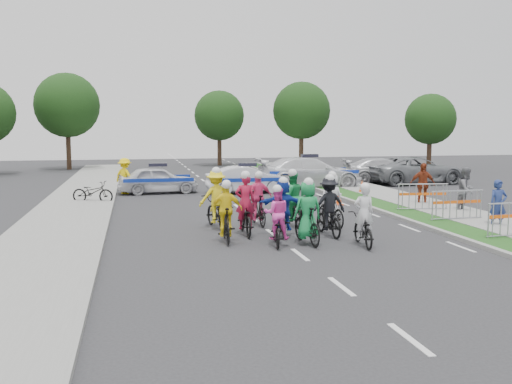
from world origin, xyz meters
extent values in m
plane|color=#28282B|center=(0.00, 0.00, 0.00)|extent=(90.00, 90.00, 0.00)
cube|color=gray|center=(5.10, 5.00, 0.06)|extent=(0.20, 60.00, 0.12)
cube|color=#1F4716|center=(5.80, 5.00, 0.06)|extent=(1.20, 60.00, 0.11)
cube|color=gray|center=(7.60, 5.00, 0.07)|extent=(2.40, 60.00, 0.13)
cube|color=gray|center=(-6.50, 5.00, 0.07)|extent=(3.00, 60.00, 0.13)
imported|color=black|center=(2.02, 0.72, 0.46)|extent=(0.82, 1.80, 0.91)
imported|color=silver|center=(2.02, 0.67, 0.94)|extent=(0.60, 0.43, 1.52)
sphere|color=white|center=(2.02, 0.62, 1.64)|extent=(0.26, 0.26, 0.26)
imported|color=black|center=(0.58, 1.27, 0.54)|extent=(0.67, 1.84, 1.08)
imported|color=#1A8F47|center=(0.58, 1.22, 0.99)|extent=(0.84, 0.59, 1.62)
sphere|color=white|center=(0.58, 1.17, 1.75)|extent=(0.28, 0.28, 0.28)
imported|color=black|center=(-0.31, 1.31, 0.44)|extent=(0.87, 1.76, 0.88)
imported|color=#FF46BD|center=(-0.31, 1.26, 0.91)|extent=(0.80, 0.67, 1.47)
sphere|color=white|center=(-0.31, 1.21, 1.59)|extent=(0.25, 0.25, 0.25)
imported|color=black|center=(-1.60, 2.02, 0.52)|extent=(0.60, 1.74, 1.03)
imported|color=yellow|center=(-1.60, 1.97, 0.95)|extent=(0.93, 0.44, 1.55)
sphere|color=white|center=(-1.60, 1.92, 1.67)|extent=(0.27, 0.27, 0.27)
imported|color=black|center=(1.59, 2.37, 0.48)|extent=(0.74, 1.88, 0.97)
imported|color=black|center=(1.59, 2.32, 0.99)|extent=(1.07, 0.65, 1.61)
sphere|color=white|center=(1.59, 2.27, 1.74)|extent=(0.28, 0.28, 0.28)
imported|color=black|center=(0.22, 2.66, 0.51)|extent=(0.77, 1.77, 1.03)
imported|color=#1634A5|center=(0.22, 2.61, 0.95)|extent=(1.49, 0.69, 1.54)
sphere|color=white|center=(0.22, 2.56, 1.67)|extent=(0.27, 0.27, 0.27)
imported|color=black|center=(-0.85, 3.07, 0.51)|extent=(0.74, 1.96, 1.02)
imported|color=#B51638|center=(-0.85, 3.02, 1.03)|extent=(0.63, 0.43, 1.69)
sphere|color=white|center=(-0.85, 2.97, 1.83)|extent=(0.29, 0.29, 0.29)
imported|color=black|center=(2.14, 3.70, 0.53)|extent=(0.75, 1.82, 1.06)
imported|color=white|center=(2.14, 3.65, 0.98)|extent=(0.84, 0.62, 1.59)
sphere|color=white|center=(2.14, 3.60, 1.72)|extent=(0.28, 0.28, 0.28)
imported|color=black|center=(0.94, 4.18, 0.49)|extent=(0.85, 1.94, 0.99)
imported|color=#1B974A|center=(0.94, 4.13, 1.00)|extent=(0.86, 0.70, 1.65)
sphere|color=white|center=(0.94, 4.08, 1.78)|extent=(0.29, 0.29, 0.29)
imported|color=black|center=(-0.10, 4.57, 0.52)|extent=(0.59, 1.77, 1.05)
imported|color=#FF4690|center=(-0.10, 4.52, 0.96)|extent=(0.94, 0.44, 1.57)
sphere|color=white|center=(-0.10, 4.47, 1.70)|extent=(0.27, 0.27, 0.27)
imported|color=black|center=(-1.55, 4.37, 0.52)|extent=(0.99, 2.05, 1.03)
imported|color=yellow|center=(-1.55, 4.32, 1.04)|extent=(1.20, 0.81, 1.72)
sphere|color=white|center=(-1.55, 4.27, 1.86)|extent=(0.30, 0.30, 0.30)
imported|color=silver|center=(-2.98, 14.63, 0.67)|extent=(4.04, 1.92, 1.34)
imported|color=silver|center=(1.37, 13.83, 0.67)|extent=(4.10, 1.55, 1.34)
imported|color=silver|center=(5.10, 15.39, 0.83)|extent=(5.75, 2.40, 1.66)
imported|color=#BBBBC0|center=(10.27, 17.14, 0.72)|extent=(5.24, 2.80, 1.44)
imported|color=gray|center=(11.79, 16.24, 0.78)|extent=(5.79, 3.00, 1.56)
imported|color=navy|center=(7.41, 2.40, 0.79)|extent=(0.62, 0.45, 1.58)
imported|color=slate|center=(8.28, 5.62, 0.88)|extent=(1.07, 1.01, 1.76)
imported|color=maroon|center=(7.63, 7.79, 0.90)|extent=(1.12, 0.68, 1.79)
imported|color=yellow|center=(-4.58, 14.68, 0.88)|extent=(1.28, 1.25, 1.76)
cube|color=#F24C0C|center=(4.28, 8.76, 0.01)|extent=(0.40, 0.40, 0.03)
cone|color=#F24C0C|center=(4.28, 8.76, 0.35)|extent=(0.36, 0.36, 0.70)
cylinder|color=silver|center=(4.28, 8.76, 0.45)|extent=(0.29, 0.29, 0.08)
cube|color=#F24C0C|center=(6.71, 12.02, 0.01)|extent=(0.40, 0.40, 0.03)
cone|color=#F24C0C|center=(6.71, 12.02, 0.35)|extent=(0.36, 0.36, 0.70)
cylinder|color=silver|center=(6.71, 12.02, 0.45)|extent=(0.29, 0.29, 0.08)
imported|color=black|center=(-5.90, 11.47, 0.48)|extent=(1.94, 1.26, 0.96)
cylinder|color=#382619|center=(9.00, 30.00, 1.62)|extent=(0.36, 0.36, 3.25)
sphere|color=black|center=(9.00, 30.00, 4.55)|extent=(4.55, 4.55, 4.55)
cylinder|color=#382619|center=(18.00, 26.00, 1.38)|extent=(0.36, 0.36, 2.75)
sphere|color=black|center=(18.00, 26.00, 3.85)|extent=(3.85, 3.85, 3.85)
cylinder|color=#382619|center=(-9.00, 32.00, 1.75)|extent=(0.36, 0.36, 3.50)
sphere|color=black|center=(-9.00, 32.00, 4.90)|extent=(4.90, 4.90, 4.90)
cylinder|color=#382619|center=(3.00, 34.00, 1.50)|extent=(0.36, 0.36, 3.00)
sphere|color=black|center=(3.00, 34.00, 4.20)|extent=(4.20, 4.20, 4.20)
camera|label=1|loc=(-4.15, -13.86, 3.30)|focal=40.00mm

